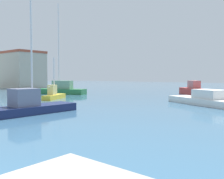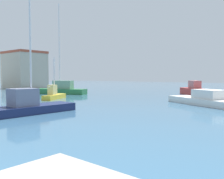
% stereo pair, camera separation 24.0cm
% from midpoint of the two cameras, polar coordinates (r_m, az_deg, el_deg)
% --- Properties ---
extents(water, '(160.00, 160.00, 0.00)m').
position_cam_midpoint_polar(water, '(29.47, -17.97, -2.05)').
color(water, '#38607F').
rests_on(water, ground).
extents(sailboat_yellow_mid_harbor, '(4.04, 2.79, 4.63)m').
position_cam_midpoint_polar(sailboat_yellow_mid_harbor, '(28.28, -13.03, -1.13)').
color(sailboat_yellow_mid_harbor, gold).
rests_on(sailboat_yellow_mid_harbor, water).
extents(sailboat_navy_near_pier, '(6.26, 2.09, 9.27)m').
position_cam_midpoint_polar(sailboat_navy_near_pier, '(17.86, -18.23, -3.43)').
color(sailboat_navy_near_pier, '#19234C').
rests_on(sailboat_navy_near_pier, water).
extents(sailboat_green_outer_mooring, '(5.03, 7.89, 12.79)m').
position_cam_midpoint_polar(sailboat_green_outer_mooring, '(36.23, -11.60, 0.07)').
color(sailboat_green_outer_mooring, '#28703D').
rests_on(sailboat_green_outer_mooring, water).
extents(motorboat_white_behind_lamppost, '(5.54, 8.00, 1.38)m').
position_cam_midpoint_polar(motorboat_white_behind_lamppost, '(23.59, 21.21, -2.21)').
color(motorboat_white_behind_lamppost, white).
rests_on(motorboat_white_behind_lamppost, water).
extents(motorboat_red_distant_east, '(5.75, 5.87, 1.97)m').
position_cam_midpoint_polar(motorboat_red_distant_east, '(35.19, 18.80, -0.24)').
color(motorboat_red_distant_east, '#B22823').
rests_on(motorboat_red_distant_east, water).
extents(waterfront_apartments, '(6.73, 8.60, 7.96)m').
position_cam_midpoint_polar(waterfront_apartments, '(57.87, -19.42, 4.34)').
color(waterfront_apartments, '#B2A893').
rests_on(waterfront_apartments, ground).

